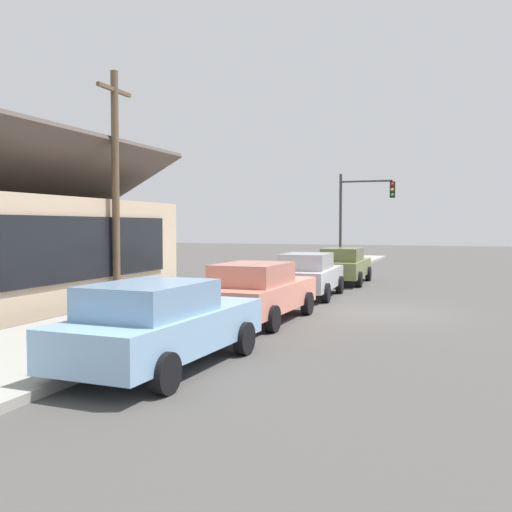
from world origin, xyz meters
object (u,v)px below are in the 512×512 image
(fire_hydrant_red, at_px, (297,275))
(car_skyblue, at_px, (161,324))
(utility_pole_wooden, at_px, (116,183))
(car_silver, at_px, (309,275))
(car_coral, at_px, (258,291))
(car_olive, at_px, (344,265))
(traffic_light_main, at_px, (361,207))

(fire_hydrant_red, bearing_deg, car_skyblue, -174.07)
(fire_hydrant_red, bearing_deg, utility_pole_wooden, 151.60)
(car_skyblue, height_order, car_silver, same)
(car_silver, bearing_deg, car_coral, 178.37)
(car_skyblue, bearing_deg, utility_pole_wooden, 40.84)
(car_olive, bearing_deg, car_skyblue, 178.19)
(fire_hydrant_red, bearing_deg, car_coral, -171.07)
(car_coral, relative_size, fire_hydrant_red, 6.88)
(car_olive, relative_size, utility_pole_wooden, 0.65)
(car_coral, height_order, traffic_light_main, traffic_light_main)
(utility_pole_wooden, relative_size, fire_hydrant_red, 10.56)
(car_coral, xyz_separation_m, car_silver, (5.63, 0.05, -0.00))
(car_coral, bearing_deg, traffic_light_main, 0.65)
(car_coral, bearing_deg, car_silver, 2.08)
(traffic_light_main, bearing_deg, car_olive, 179.09)
(traffic_light_main, relative_size, utility_pole_wooden, 0.69)
(car_silver, xyz_separation_m, utility_pole_wooden, (-4.03, 5.37, 3.11))
(car_coral, height_order, utility_pole_wooden, utility_pole_wooden)
(car_coral, height_order, fire_hydrant_red, car_coral)
(car_skyblue, xyz_separation_m, car_olive, (16.48, -0.09, -0.00))
(utility_pole_wooden, bearing_deg, car_silver, -53.07)
(utility_pole_wooden, bearing_deg, car_coral, -106.46)
(car_coral, bearing_deg, fire_hydrant_red, 10.52)
(car_silver, relative_size, traffic_light_main, 0.88)
(car_olive, distance_m, traffic_light_main, 4.90)
(car_skyblue, xyz_separation_m, car_coral, (5.49, 0.09, -0.00))
(car_silver, height_order, utility_pole_wooden, utility_pole_wooden)
(car_skyblue, distance_m, traffic_light_main, 20.76)
(car_coral, bearing_deg, car_olive, 0.64)
(car_silver, distance_m, fire_hydrant_red, 3.64)
(car_coral, bearing_deg, car_skyblue, -177.46)
(car_olive, height_order, traffic_light_main, traffic_light_main)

